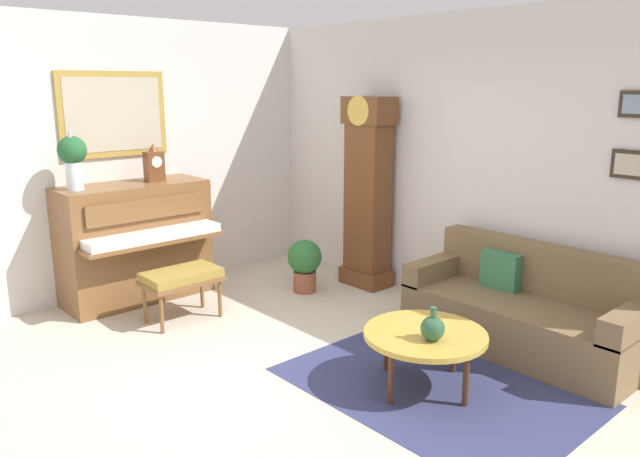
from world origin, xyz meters
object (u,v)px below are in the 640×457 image
Objects in this scene: coffee_table at (425,336)px; green_jug at (433,328)px; piano at (136,241)px; piano_bench at (182,278)px; mantel_clock at (154,164)px; grandfather_clock at (367,198)px; flower_vase at (73,156)px; couch at (525,311)px; potted_plant at (305,262)px.

green_jug is at bearing -32.91° from coffee_table.
piano is 0.85m from piano_bench.
piano is 3.79× the size of mantel_clock.
flower_vase is (-1.24, -2.60, 0.54)m from grandfather_clock.
piano_bench is at bearing -143.22° from couch.
green_jug is (3.26, 0.60, -0.09)m from piano.
couch is (2.01, -0.20, -0.65)m from grandfather_clock.
piano is at bearing -167.83° from coffee_table.
potted_plant is at bearing 161.59° from coffee_table.
flower_vase is (-0.00, -0.80, 0.14)m from mantel_clock.
coffee_table is (2.32, 0.64, -0.01)m from piano_bench.
piano_bench is 2.92× the size of green_jug.
coffee_table is 1.57× the size of potted_plant.
piano_bench is at bearing -167.03° from green_jug.
mantel_clock is 1.83m from potted_plant.
couch is at bearing -5.78° from grandfather_clock.
coffee_table is (-0.11, -1.17, 0.09)m from couch.
piano reaches higher than potted_plant.
coffee_table is at bearing 15.44° from piano_bench.
piano is 2.48× the size of flower_vase.
potted_plant is at bearing 55.29° from piano.
couch is 1.27m from green_jug.
piano_bench is 1.84× the size of mantel_clock.
piano_bench is 1.49m from flower_vase.
couch is 5.00× the size of mantel_clock.
piano_bench is at bearing 35.53° from flower_vase.
green_jug is at bearing -89.42° from couch.
grandfather_clock is at bearing 64.60° from flower_vase.
coffee_table is 3.31m from mantel_clock.
mantel_clock is (-0.82, 0.21, 0.95)m from piano_bench.
mantel_clock is at bearing 165.66° from piano_bench.
couch is 1.18m from coffee_table.
potted_plant is at bearing -112.31° from grandfather_clock.
piano is 2.57× the size of potted_plant.
piano is at bearing -150.34° from couch.
couch is 3.77m from mantel_clock.
flower_vase reaches higher than mantel_clock.
piano is 3.22m from coffee_table.
flower_vase reaches higher than coffee_table.
mantel_clock is at bearing 89.55° from piano.
grandfather_clock reaches higher than couch.
mantel_clock is (-3.25, -1.60, 1.05)m from couch.
flower_vase is (-0.82, -0.59, 1.10)m from piano_bench.
grandfather_clock is 2.31× the size of coffee_table.
potted_plant is (-2.28, -0.45, 0.01)m from couch.
couch is at bearing 29.66° from piano.
mantel_clock reaches higher than couch.
piano is at bearing 90.15° from flower_vase.
flower_vase is 2.42× the size of green_jug.
potted_plant reaches higher than piano_bench.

